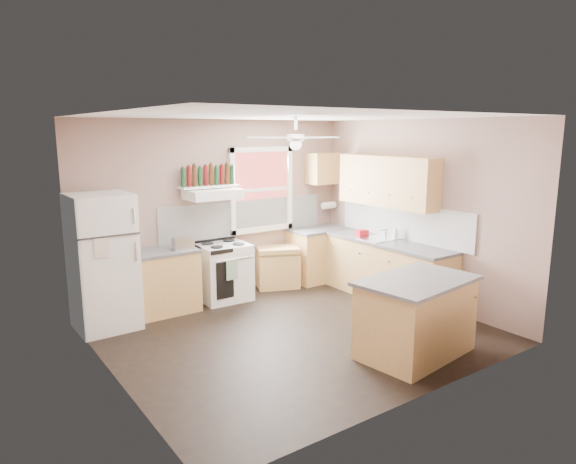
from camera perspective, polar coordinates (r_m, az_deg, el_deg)
floor at (r=6.67m, az=0.80°, el=-11.11°), size 4.50×4.50×0.00m
ceiling at (r=6.17m, az=0.87°, el=12.76°), size 4.50×4.50×0.00m
wall_back at (r=7.99m, az=-7.75°, el=2.59°), size 4.50×0.05×2.70m
wall_right at (r=7.82m, az=14.45°, el=2.15°), size 0.05×4.00×2.70m
wall_left at (r=5.31m, az=-19.49°, el=-2.32°), size 0.05×4.00×2.70m
backsplash_back at (r=8.20m, az=-4.79°, el=1.63°), size 2.90×0.03×0.55m
backsplash_right at (r=8.02m, az=12.58°, el=1.18°), size 0.03×2.60×0.55m
window_view at (r=8.29m, az=-3.04°, el=4.72°), size 1.00×0.02×1.20m
window_frame at (r=8.27m, az=-2.94°, el=4.71°), size 1.16×0.07×1.36m
refrigerator at (r=6.98m, az=-19.88°, el=-3.17°), size 0.76×0.74×1.76m
base_cabinet_left at (r=7.47m, az=-13.65°, el=-5.47°), size 0.90×0.60×0.86m
counter_left at (r=7.36m, az=-13.81°, el=-2.11°), size 0.92×0.62×0.04m
toaster at (r=7.32m, az=-11.58°, el=-1.19°), size 0.29×0.18×0.18m
stove at (r=7.85m, az=-7.14°, el=-4.42°), size 0.75×0.67×0.86m
range_hood at (r=7.61m, az=-8.38°, el=4.19°), size 0.78×0.50×0.14m
bottle_shelf at (r=7.70m, az=-8.80°, el=5.01°), size 0.90×0.26×0.03m
cart at (r=8.42m, az=-1.15°, el=-3.92°), size 0.79×0.67×0.67m
base_cabinet_corner at (r=8.84m, az=3.52°, el=-2.58°), size 1.00×0.60×0.86m
base_cabinet_right at (r=7.97m, az=10.96°, el=-4.30°), size 0.60×2.20×0.86m
counter_corner at (r=8.74m, az=3.55°, el=0.28°), size 1.02×0.62×0.04m
counter_right at (r=7.86m, az=11.03°, el=-1.15°), size 0.62×2.22×0.04m
sink at (r=7.99m, az=10.01°, el=-0.80°), size 0.55×0.45×0.03m
faucet at (r=8.09m, az=10.83°, el=-0.14°), size 0.03×0.03×0.14m
upper_cabinet_right at (r=7.96m, az=10.94°, el=5.57°), size 0.33×1.80×0.76m
upper_cabinet_corner at (r=8.84m, az=4.12°, el=7.07°), size 0.60×0.33×0.52m
paper_towel at (r=9.00m, az=4.54°, el=2.98°), size 0.26×0.12×0.12m
island at (r=6.10m, az=13.99°, el=-9.30°), size 1.38×0.97×0.86m
island_top at (r=5.96m, az=14.19°, el=-5.24°), size 1.46×1.06×0.04m
ceiling_fan_hub at (r=6.17m, az=0.86°, el=10.44°), size 0.20×0.20×0.08m
soap_bottle at (r=7.97m, az=11.84°, el=-0.08°), size 0.10×0.10×0.21m
red_caddy at (r=8.15m, az=8.22°, el=-0.12°), size 0.19×0.13×0.10m
wine_bottles at (r=7.69m, az=-8.83°, el=6.20°), size 0.86×0.06×0.31m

